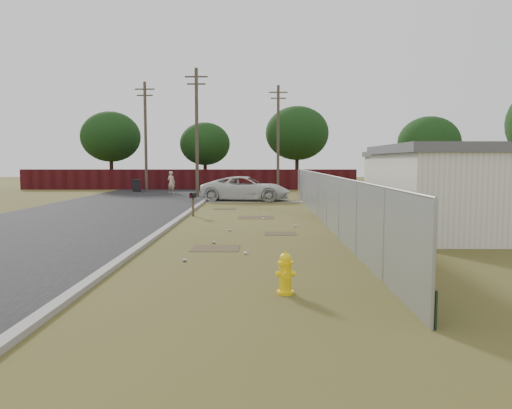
{
  "coord_description": "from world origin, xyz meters",
  "views": [
    {
      "loc": [
        0.53,
        -19.33,
        2.54
      ],
      "look_at": [
        0.36,
        -2.83,
        1.1
      ],
      "focal_mm": 35.0,
      "sensor_mm": 36.0,
      "label": 1
    }
  ],
  "objects_px": {
    "mailbox": "(193,197)",
    "pedestrian": "(171,182)",
    "pickup_truck": "(246,189)",
    "trash_bin": "(136,185)",
    "fire_hydrant": "(285,274)"
  },
  "relations": [
    {
      "from": "mailbox",
      "to": "pedestrian",
      "type": "height_order",
      "value": "pedestrian"
    },
    {
      "from": "pickup_truck",
      "to": "trash_bin",
      "type": "xyz_separation_m",
      "value": [
        -9.34,
        9.25,
        -0.26
      ]
    },
    {
      "from": "pedestrian",
      "to": "trash_bin",
      "type": "relative_size",
      "value": 1.72
    },
    {
      "from": "fire_hydrant",
      "to": "trash_bin",
      "type": "height_order",
      "value": "trash_bin"
    },
    {
      "from": "mailbox",
      "to": "fire_hydrant",
      "type": "bearing_deg",
      "value": -74.99
    },
    {
      "from": "pickup_truck",
      "to": "trash_bin",
      "type": "bearing_deg",
      "value": 52.47
    },
    {
      "from": "fire_hydrant",
      "to": "mailbox",
      "type": "distance_m",
      "value": 13.88
    },
    {
      "from": "mailbox",
      "to": "pickup_truck",
      "type": "distance_m",
      "value": 9.23
    },
    {
      "from": "mailbox",
      "to": "trash_bin",
      "type": "distance_m",
      "value": 19.59
    },
    {
      "from": "pickup_truck",
      "to": "pedestrian",
      "type": "height_order",
      "value": "pedestrian"
    },
    {
      "from": "fire_hydrant",
      "to": "pedestrian",
      "type": "bearing_deg",
      "value": 104.29
    },
    {
      "from": "fire_hydrant",
      "to": "pedestrian",
      "type": "distance_m",
      "value": 30.19
    },
    {
      "from": "mailbox",
      "to": "pedestrian",
      "type": "relative_size",
      "value": 0.63
    },
    {
      "from": "pedestrian",
      "to": "fire_hydrant",
      "type": "bearing_deg",
      "value": 128.99
    },
    {
      "from": "fire_hydrant",
      "to": "pickup_truck",
      "type": "xyz_separation_m",
      "value": [
        -1.43,
        22.37,
        0.4
      ]
    }
  ]
}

